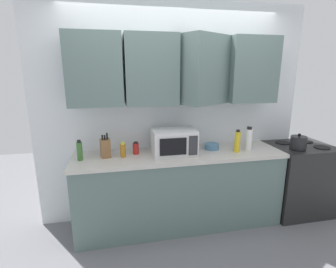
{
  "coord_description": "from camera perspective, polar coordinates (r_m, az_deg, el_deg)",
  "views": [
    {
      "loc": [
        -0.7,
        -2.98,
        1.82
      ],
      "look_at": [
        -0.13,
        -0.25,
        1.12
      ],
      "focal_mm": 27.09,
      "sensor_mm": 36.0,
      "label": 1
    }
  ],
  "objects": [
    {
      "name": "bottle_red_sauce",
      "position": [
        2.89,
        -7.25,
        -3.2
      ],
      "size": [
        0.07,
        0.07,
        0.14
      ],
      "color": "red",
      "rests_on": "counter_run"
    },
    {
      "name": "ground_plane",
      "position": [
        2.78,
        6.46,
        -26.94
      ],
      "size": [
        8.0,
        8.0,
        0.0
      ],
      "primitive_type": "plane",
      "color": "slate"
    },
    {
      "name": "kettle",
      "position": [
        3.39,
        27.29,
        -1.7
      ],
      "size": [
        0.18,
        0.18,
        0.19
      ],
      "color": "black",
      "rests_on": "stove_range"
    },
    {
      "name": "stove_range",
      "position": [
        3.76,
        27.07,
        -8.85
      ],
      "size": [
        0.76,
        0.64,
        0.91
      ],
      "color": "black",
      "rests_on": "ground_plane"
    },
    {
      "name": "microwave",
      "position": [
        2.85,
        1.3,
        -1.78
      ],
      "size": [
        0.48,
        0.37,
        0.28
      ],
      "color": "silver",
      "rests_on": "counter_run"
    },
    {
      "name": "bottle_green_oil",
      "position": [
        2.81,
        -19.26,
        -3.6
      ],
      "size": [
        0.06,
        0.06,
        0.22
      ],
      "color": "#386B2D",
      "rests_on": "counter_run"
    },
    {
      "name": "bowl_ceramic_small",
      "position": [
        3.1,
        9.82,
        -2.75
      ],
      "size": [
        0.17,
        0.17,
        0.07
      ],
      "primitive_type": "cylinder",
      "color": "teal",
      "rests_on": "counter_run"
    },
    {
      "name": "wall_back_with_cabinets",
      "position": [
        3.0,
        1.72,
        9.42
      ],
      "size": [
        3.27,
        0.58,
        2.6
      ],
      "color": "white",
      "rests_on": "ground_plane"
    },
    {
      "name": "bottle_white_jar",
      "position": [
        3.14,
        17.68,
        -1.09
      ],
      "size": [
        0.08,
        0.08,
        0.28
      ],
      "color": "white",
      "rests_on": "counter_run"
    },
    {
      "name": "knife_block",
      "position": [
        2.84,
        -13.91,
        -3.07
      ],
      "size": [
        0.12,
        0.14,
        0.27
      ],
      "color": "brown",
      "rests_on": "counter_run"
    },
    {
      "name": "counter_run",
      "position": [
        3.09,
        2.57,
        -12.23
      ],
      "size": [
        2.4,
        0.63,
        0.9
      ],
      "color": "slate",
      "rests_on": "ground_plane"
    },
    {
      "name": "bottle_amber_vinegar",
      "position": [
        2.81,
        -10.11,
        -3.6
      ],
      "size": [
        0.06,
        0.06,
        0.17
      ],
      "color": "#AD701E",
      "rests_on": "counter_run"
    },
    {
      "name": "bottle_yellow_mustard",
      "position": [
        3.03,
        15.33,
        -1.64
      ],
      "size": [
        0.07,
        0.07,
        0.26
      ],
      "color": "gold",
      "rests_on": "counter_run"
    }
  ]
}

